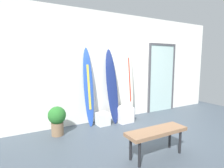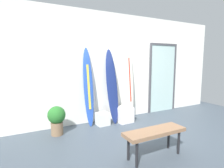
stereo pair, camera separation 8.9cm
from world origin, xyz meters
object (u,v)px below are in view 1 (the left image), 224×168
display_block_center (124,114)px  surfboard_ivory (129,80)px  surfboard_navy (112,86)px  potted_plant (57,119)px  bench (157,133)px  display_block_left (103,119)px  surfboard_cobalt (89,88)px  glass_door (161,77)px

display_block_center → surfboard_ivory: bearing=35.3°
surfboard_navy → potted_plant: surfboard_navy is taller
display_block_center → bench: 1.78m
display_block_left → surfboard_navy: bearing=15.3°
surfboard_cobalt → potted_plant: size_ratio=3.06×
potted_plant → surfboard_navy: bearing=7.4°
display_block_left → glass_door: size_ratio=0.14×
surfboard_cobalt → bench: size_ratio=1.77×
surfboard_cobalt → surfboard_navy: 0.61m
surfboard_navy → surfboard_ivory: bearing=6.0°
surfboard_cobalt → surfboard_ivory: size_ratio=0.89×
display_block_left → surfboard_ivory: bearing=9.3°
display_block_left → potted_plant: size_ratio=0.48×
glass_door → bench: 2.98m
surfboard_navy → display_block_center: 0.81m
surfboard_navy → surfboard_cobalt: bearing=175.2°
display_block_left → display_block_center: size_ratio=0.76×
surfboard_navy → display_block_left: (-0.31, -0.08, -0.79)m
surfboard_navy → display_block_left: 0.85m
display_block_center → glass_door: (1.60, 0.35, 0.89)m
surfboard_navy → display_block_center: size_ratio=4.71×
surfboard_ivory → potted_plant: (-1.98, -0.24, -0.71)m
display_block_left → surfboard_cobalt: bearing=156.1°
surfboard_cobalt → display_block_center: size_ratio=4.77×
display_block_center → glass_door: 1.86m
surfboard_cobalt → bench: 2.01m
surfboard_cobalt → potted_plant: 1.02m
potted_plant → bench: (1.24, -1.66, 0.04)m
surfboard_cobalt → bench: (0.43, -1.89, -0.53)m
surfboard_cobalt → potted_plant: bearing=-163.7°
display_block_left → display_block_center: (0.59, -0.06, 0.05)m
surfboard_cobalt → surfboard_ivory: bearing=0.3°
display_block_center → potted_plant: 1.71m
display_block_left → potted_plant: (-1.11, -0.10, 0.21)m
surfboard_ivory → display_block_center: surfboard_ivory is taller
surfboard_cobalt → display_block_center: bearing=-12.1°
surfboard_navy → display_block_center: (0.28, -0.14, -0.74)m
display_block_left → bench: 1.78m
surfboard_cobalt → glass_door: glass_door is taller
display_block_center → display_block_left: bearing=174.5°
display_block_left → display_block_center: display_block_center is taller
surfboard_navy → bench: 1.93m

